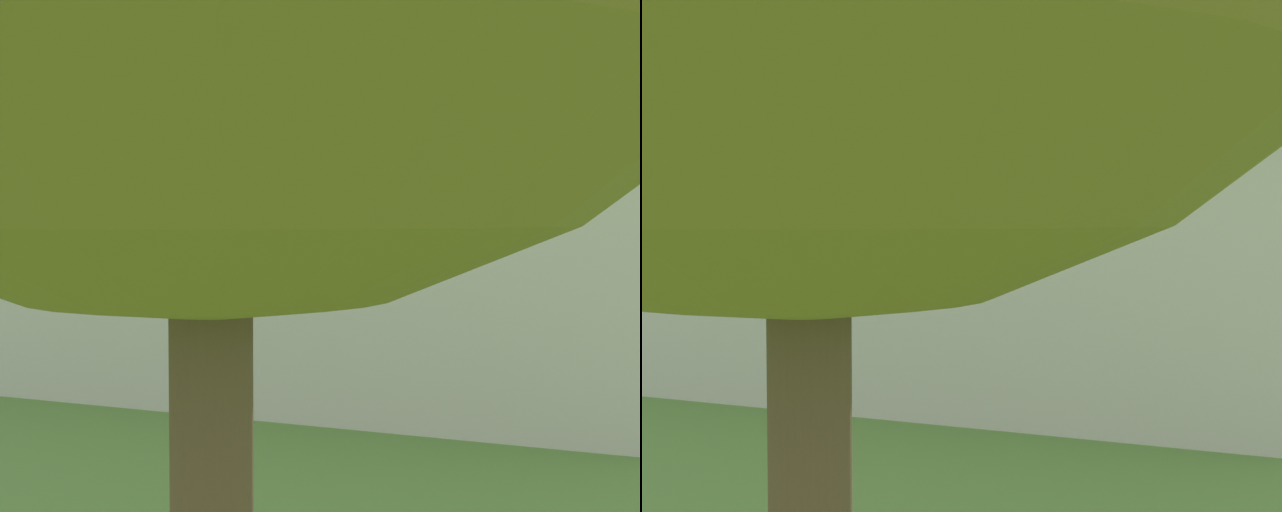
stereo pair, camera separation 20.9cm
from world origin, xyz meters
TOP-DOWN VIEW (x-y plane):
  - ground_plane at (0.00, 0.00)m, footprint 400.00×400.00m
  - hangar at (-3.39, 35.84)m, footprint 26.30×11.05m
  - biplane at (6.57, 0.81)m, footprint 9.43×7.30m
  - car_blue at (10.94, 26.24)m, footprint 2.09×4.55m
  - person_near_hangar_door at (5.99, 20.18)m, footprint 0.41×0.41m
  - person_walking_on_apron at (6.58, 22.12)m, footprint 0.45×0.45m
  - person_crossing_taxiway at (2.42, 21.52)m, footprint 0.51×0.51m
  - person_watching_takeoff at (8.04, 22.42)m, footprint 0.39×0.39m
  - windsock at (18.59, -18.53)m, footprint 1.47×1.00m

SIDE VIEW (x-z plane):
  - ground_plane at x=0.00m, z-range 0.00..0.00m
  - person_near_hangar_door at x=5.99m, z-range -0.01..1.55m
  - person_crossing_taxiway at x=2.42m, z-range 0.00..1.64m
  - car_blue at x=10.94m, z-range 0.03..1.68m
  - person_walking_on_apron at x=6.58m, z-range 0.00..1.75m
  - person_watching_takeoff at x=8.04m, z-range 0.00..1.76m
  - biplane at x=6.57m, z-range 0.97..4.73m
  - hangar at x=-3.39m, z-range 0.01..6.63m
  - windsock at x=18.59m, z-range 2.34..8.53m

